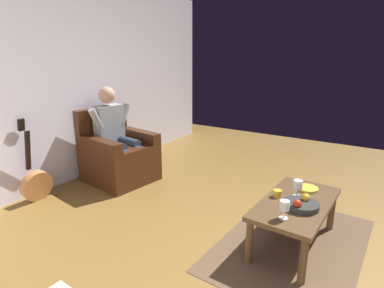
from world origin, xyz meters
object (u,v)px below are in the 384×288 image
Objects in this scene: person_seated at (115,131)px; candle_jar at (277,193)px; fruit_bowl at (302,204)px; coffee_table at (296,208)px; wine_glass_near at (284,207)px; decorative_dish at (307,188)px; wine_glass_far at (298,186)px; guitar at (36,183)px; armchair at (118,156)px.

candle_jar is (0.28, 2.29, -0.22)m from person_seated.
coffee_table is at bearing -147.20° from fruit_bowl.
wine_glass_near reaches higher than decorative_dish.
wine_glass_near is at bearing -16.67° from fruit_bowl.
wine_glass_near is 1.99× the size of candle_jar.
wine_glass_far is at bearing 93.68° from person_seated.
decorative_dish is at bearing 147.37° from candle_jar.
decorative_dish is at bearing -173.76° from fruit_bowl.
guitar is (0.98, -0.33, -0.46)m from person_seated.
armchair is at bearing -96.54° from coffee_table.
person_seated is at bearing -104.56° from wine_glass_near.
armchair is 4.79× the size of decorative_dish.
wine_glass_far is at bearing -166.70° from coffee_table.
guitar reaches higher than coffee_table.
person_seated reaches higher than guitar.
person_seated is 8.06× the size of wine_glass_far.
armchair is 1.04m from guitar.
wine_glass_near is (0.35, -0.01, 0.17)m from coffee_table.
armchair reaches higher than wine_glass_far.
armchair is at bearing 160.50° from guitar.
armchair is at bearing -104.62° from wine_glass_near.
coffee_table is 3.78× the size of fruit_bowl.
guitar is at bearing -70.38° from decorative_dish.
coffee_table is at bearing 13.30° from wine_glass_far.
person_seated is at bearing -94.22° from wine_glass_far.
wine_glass_far is 0.23m from decorative_dish.
person_seated reaches higher than candle_jar.
armchair is 2.46m from coffee_table.
wine_glass_near is (-0.34, 2.78, 0.31)m from guitar.
person_seated is 16.43× the size of candle_jar.
candle_jar is at bearing -55.33° from wine_glass_far.
guitar is 2.89m from wine_glass_far.
guitar reaches higher than wine_glass_near.
decorative_dish is 2.62× the size of candle_jar.
candle_jar is at bearing -90.03° from coffee_table.
wine_glass_far reaches higher than coffee_table.
person_seated is at bearing 161.56° from guitar.
fruit_bowl is (0.38, 2.53, -0.22)m from person_seated.
fruit_bowl is (-0.60, 2.85, 0.24)m from guitar.
decorative_dish is at bearing 177.29° from wine_glass_near.
armchair is 0.91× the size of coffee_table.
guitar is 3.47× the size of fruit_bowl.
armchair is 6.32× the size of wine_glass_near.
coffee_table is 5.29× the size of decorative_dish.
person_seated is at bearing -98.66° from fruit_bowl.
guitar is at bearing -82.95° from wine_glass_near.
guitar is at bearing -10.54° from person_seated.
fruit_bowl is 0.26m from candle_jar.
decorative_dish is 0.36m from candle_jar.
coffee_table is 0.15m from fruit_bowl.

